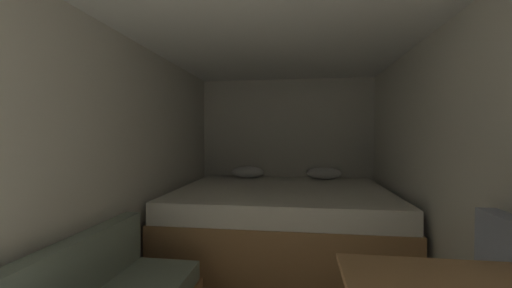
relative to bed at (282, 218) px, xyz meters
name	(u,v)px	position (x,y,z in m)	size (l,w,h in m)	color
wall_back	(286,152)	(0.00, 1.02, 0.69)	(2.52, 0.05, 2.08)	silver
wall_left	(108,167)	(-1.23, -1.32, 0.69)	(0.05, 4.63, 2.08)	silver
wall_right	(465,173)	(1.23, -1.32, 0.69)	(0.05, 4.63, 2.08)	silver
ceiling_slab	(273,14)	(0.00, -1.32, 1.75)	(2.52, 4.63, 0.05)	white
bed	(282,218)	(0.00, 0.00, 0.00)	(2.30, 1.91, 0.85)	#9E7247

